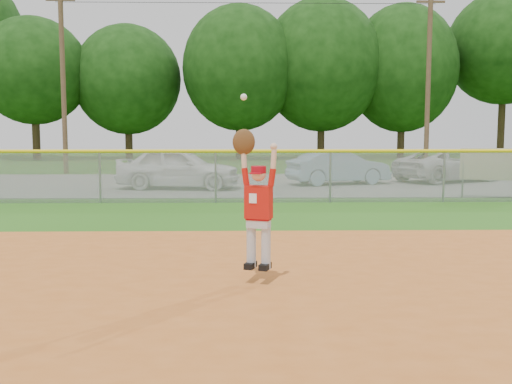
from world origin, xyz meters
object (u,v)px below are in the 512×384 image
at_px(sponsor_sign, 490,166).
at_px(car_white_a, 179,168).
at_px(car_white_b, 448,166).
at_px(car_blue, 338,167).
at_px(ballplayer, 256,200).

bearing_deg(sponsor_sign, car_white_a, 162.59).
relative_size(car_white_a, car_white_b, 0.93).
bearing_deg(car_white_b, car_blue, 76.12).
xyz_separation_m(car_white_a, sponsor_sign, (9.88, -3.10, 0.25)).
relative_size(car_white_a, ballplayer, 1.89).
xyz_separation_m(sponsor_sign, ballplayer, (-7.40, -9.82, 0.12)).
bearing_deg(car_white_a, car_blue, -67.60).
xyz_separation_m(car_white_b, sponsor_sign, (-0.85, -5.90, 0.35)).
bearing_deg(ballplayer, car_white_b, 62.28).
distance_m(car_white_b, ballplayer, 17.75).
distance_m(car_blue, ballplayer, 15.01).
bearing_deg(car_white_a, car_white_b, -68.49).
bearing_deg(car_blue, car_white_a, 87.89).
relative_size(sponsor_sign, ballplayer, 0.73).
distance_m(car_white_a, car_blue, 6.25).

